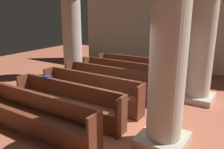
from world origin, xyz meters
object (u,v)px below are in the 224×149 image
Objects in this scene: pew_row_5 at (36,114)px; pew_row_2 at (109,81)px; pew_row_0 at (136,68)px; lectern at (169,65)px; pillar_aisle_side at (202,39)px; pillar_far_side at (72,31)px; pew_row_4 at (67,100)px; pew_row_1 at (124,74)px; kneeler_box_blue at (161,109)px; pew_row_3 at (90,89)px; pillar_aisle_rear at (168,55)px; hymn_book at (47,77)px.

pew_row_2 is at bearing 90.00° from pew_row_5.
lectern is at bearing 57.74° from pew_row_0.
pillar_aisle_side is 1.00× the size of pillar_far_side.
pew_row_4 is at bearing 90.00° from pew_row_5.
pillar_aisle_side is at bearing 50.63° from pew_row_4.
pillar_aisle_side is (2.49, 0.12, 1.37)m from pew_row_1.
pew_row_1 reaches higher than kneeler_box_blue.
pillar_aisle_side reaches higher than pew_row_3.
pew_row_1 is at bearing 90.00° from pew_row_2.
pillar_far_side is (-4.94, 0.01, 0.00)m from pillar_aisle_side.
pillar_aisle_side and pillar_far_side have the same top height.
pillar_far_side reaches higher than pew_row_1.
pillar_aisle_rear reaches higher than pew_row_0.
pew_row_4 is 2.52m from kneeler_box_blue.
lectern is (0.86, 1.37, -0.04)m from pew_row_0.
pew_row_1 is 3.89m from pew_row_5.
pew_row_0 is at bearing 90.00° from pew_row_2.
pew_row_4 is 4.14m from pillar_far_side.
pillar_aisle_rear is (2.49, -2.75, 1.37)m from pew_row_1.
kneeler_box_blue is at bearing -10.85° from pew_row_2.
pew_row_0 is 1.94m from pew_row_2.
pillar_aisle_side is 9.93× the size of kneeler_box_blue.
pew_row_5 is at bearing -90.00° from pew_row_2.
pew_row_4 is at bearing -90.00° from pew_row_3.
pew_row_2 is 2.01m from kneeler_box_blue.
pew_row_3 is at bearing -101.40° from lectern.
pew_row_2 is (0.00, -1.94, 0.00)m from pew_row_0.
pew_row_4 is at bearing -90.00° from pew_row_1.
pew_row_0 is 0.97m from pew_row_1.
pew_row_2 is at bearing -90.00° from pew_row_1.
pew_row_3 is 1.94m from pew_row_5.
pew_row_0 is 3.01× the size of lectern.
pillar_far_side is at bearing 149.69° from pillar_aisle_rear.
pillar_aisle_rear is (2.49, -3.73, 1.37)m from pew_row_0.
pew_row_3 is 3.01× the size of lectern.
pew_row_0 is at bearing 77.02° from hymn_book.
lectern is (0.86, 4.29, -0.04)m from pew_row_3.
pew_row_5 reaches higher than kneeler_box_blue.
pillar_far_side reaches higher than pew_row_3.
pew_row_5 is (0.00, -2.92, 0.00)m from pew_row_2.
pew_row_0 is 0.91× the size of pillar_aisle_side.
pew_row_1 is at bearing 90.00° from pew_row_4.
pew_row_2 is 0.91× the size of pillar_far_side.
pew_row_2 is 1.00× the size of pew_row_4.
kneeler_box_blue is (1.93, -1.34, -0.39)m from pew_row_1.
kneeler_box_blue is at bearing -50.12° from pew_row_0.
pew_row_0 is 1.00× the size of pew_row_4.
lectern is at bearing 106.19° from kneeler_box_blue.
pew_row_0 is 4.86m from pew_row_5.
kneeler_box_blue is (1.93, 2.55, -0.39)m from pew_row_5.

